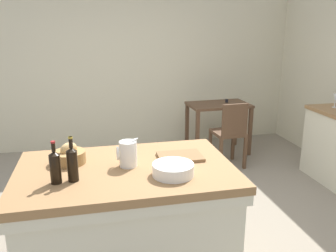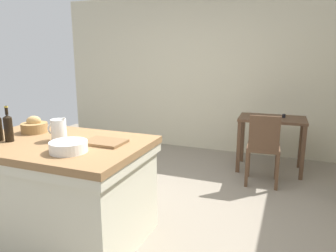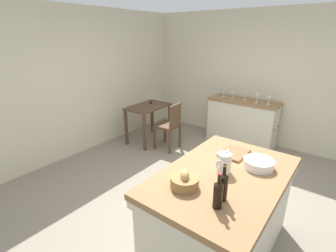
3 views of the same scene
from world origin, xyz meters
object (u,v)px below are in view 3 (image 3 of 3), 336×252
object	(u,v)px
wine_bottle_amber	(218,194)
wine_glass_middle	(246,94)
wine_bottle_dark	(223,186)
bread_basket	(185,181)
writing_desk	(148,112)
pitcher	(224,163)
wash_bowl	(258,164)
wine_glass_left	(257,96)
wine_glass_far_right	(224,91)
wooden_chair	(170,125)
wine_glass_right	(233,93)
wine_glass_far_left	(269,99)
island_table	(221,210)
side_cabinet	(242,122)
cutting_board	(234,153)

from	to	relation	value
wine_bottle_amber	wine_glass_middle	xyz separation A→B (m)	(3.28, 1.06, 0.00)
wine_bottle_dark	wine_bottle_amber	distance (m)	0.11
bread_basket	wine_glass_middle	world-z (taller)	wine_glass_middle
writing_desk	pitcher	distance (m)	2.95
pitcher	wine_glass_middle	xyz separation A→B (m)	(2.79, 0.87, 0.02)
wash_bowl	wine_bottle_amber	xyz separation A→B (m)	(-0.78, 0.05, 0.08)
wine_glass_left	wine_glass_far_right	world-z (taller)	wine_glass_left
wooden_chair	wine_glass_right	distance (m)	1.46
wine_glass_right	wine_glass_far_left	bearing A→B (deg)	-92.97
wine_bottle_dark	wine_glass_middle	world-z (taller)	wine_bottle_dark
pitcher	wine_glass_far_right	size ratio (longest dim) A/B	1.37
pitcher	wine_glass_left	world-z (taller)	pitcher
island_table	wine_glass_far_left	world-z (taller)	wine_glass_far_left
writing_desk	wine_glass_left	size ratio (longest dim) A/B	5.00
island_table	wash_bowl	size ratio (longest dim) A/B	5.45
side_cabinet	writing_desk	xyz separation A→B (m)	(-1.10, 1.57, 0.19)
wine_bottle_dark	cutting_board	bearing A→B (deg)	17.12
wooden_chair	wine_glass_left	xyz separation A→B (m)	(1.13, -1.23, 0.53)
island_table	pitcher	distance (m)	0.51
wine_glass_left	wine_glass_right	bearing A→B (deg)	85.81
writing_desk	wine_bottle_amber	distance (m)	3.39
cutting_board	wine_glass_far_left	xyz separation A→B (m)	(2.29, 0.32, 0.10)
writing_desk	wine_glass_far_right	xyz separation A→B (m)	(1.12, -1.11, 0.38)
wine_glass_middle	wine_glass_right	distance (m)	0.25
wine_bottle_dark	wine_bottle_amber	size ratio (longest dim) A/B	1.06
wooden_chair	wine_glass_far_left	world-z (taller)	wine_glass_far_left
island_table	writing_desk	distance (m)	2.96
cutting_board	wine_glass_far_right	bearing A→B (deg)	28.30
pitcher	wine_glass_far_left	distance (m)	2.73
bread_basket	wine_glass_far_right	world-z (taller)	wine_glass_far_right
side_cabinet	wine_glass_far_left	size ratio (longest dim) A/B	8.96
pitcher	wine_glass_far_right	bearing A→B (deg)	25.80
side_cabinet	wine_glass_far_left	world-z (taller)	wine_glass_far_left
island_table	wine_bottle_amber	distance (m)	0.73
side_cabinet	wine_bottle_amber	world-z (taller)	wine_bottle_amber
wash_bowl	wine_glass_far_right	world-z (taller)	wine_glass_far_right
wine_glass_left	wine_glass_middle	xyz separation A→B (m)	(0.08, 0.26, -0.01)
island_table	wine_bottle_dark	bearing A→B (deg)	-157.08
wine_bottle_dark	wine_glass_middle	size ratio (longest dim) A/B	1.87
cutting_board	wooden_chair	bearing A→B (deg)	56.71
writing_desk	wine_glass_left	bearing A→B (deg)	-59.44
wine_bottle_amber	wine_glass_left	xyz separation A→B (m)	(3.20, 0.80, 0.02)
island_table	writing_desk	world-z (taller)	island_table
wine_glass_middle	wine_bottle_amber	bearing A→B (deg)	-162.14
wine_glass_far_left	pitcher	bearing A→B (deg)	-171.67
bread_basket	wooden_chair	bearing A→B (deg)	40.10
wine_bottle_dark	wine_glass_far_left	size ratio (longest dim) A/B	2.02
wine_glass_far_left	wine_bottle_amber	bearing A→B (deg)	-169.67
wash_bowl	wine_glass_middle	xyz separation A→B (m)	(2.50, 1.10, 0.08)
writing_desk	wine_bottle_dark	world-z (taller)	wine_bottle_dark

